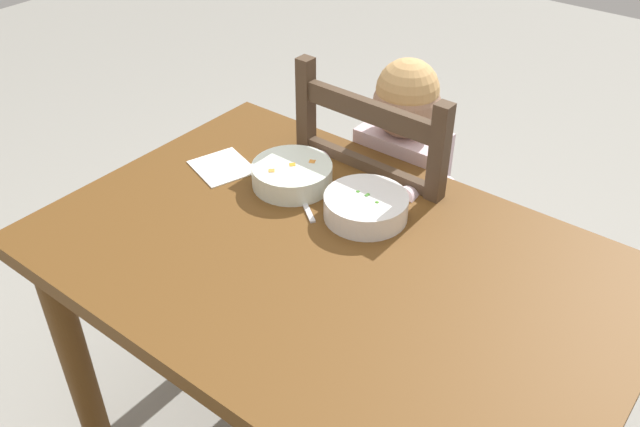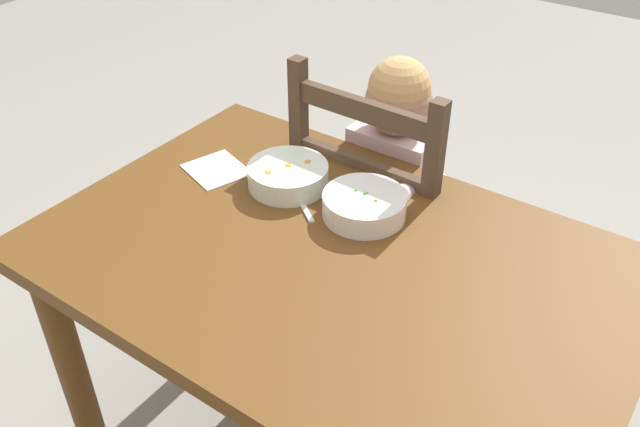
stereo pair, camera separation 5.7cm
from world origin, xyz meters
The scene contains 7 objects.
dining_table centered at (0.00, 0.00, 0.62)m, with size 1.21×0.81×0.73m.
dining_chair centered at (-0.12, 0.45, 0.46)m, with size 0.43×0.43×0.97m.
child_figure centered at (-0.12, 0.45, 0.64)m, with size 0.32×0.31×0.96m.
bowl_of_peas centered at (-0.02, 0.15, 0.76)m, with size 0.18×0.18×0.05m.
bowl_of_carrots centered at (-0.23, 0.15, 0.76)m, with size 0.19×0.19×0.05m.
spoon centered at (-0.17, 0.12, 0.74)m, with size 0.12×0.10×0.01m.
paper_napkin centered at (-0.41, 0.11, 0.73)m, with size 0.14×0.13×0.00m, color white.
Camera 2 is at (0.59, -0.88, 1.60)m, focal length 37.91 mm.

